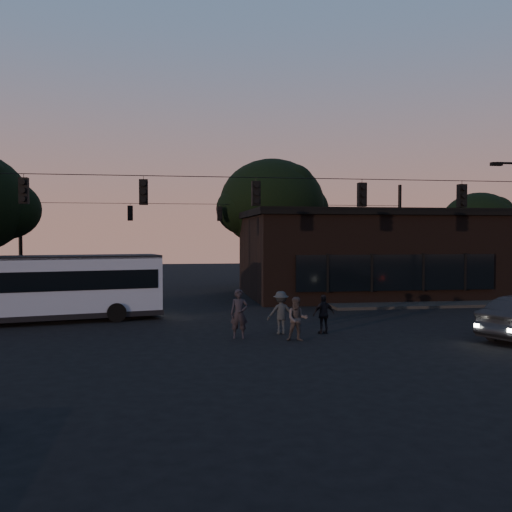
{
  "coord_description": "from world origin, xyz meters",
  "views": [
    {
      "loc": [
        -3.61,
        -18.97,
        3.81
      ],
      "look_at": [
        0.0,
        4.0,
        3.0
      ],
      "focal_mm": 40.0,
      "sensor_mm": 36.0,
      "label": 1
    }
  ],
  "objects": [
    {
      "name": "signal_rig_near",
      "position": [
        0.0,
        4.0,
        4.45
      ],
      "size": [
        26.24,
        0.3,
        7.5
      ],
      "color": "black",
      "rests_on": "ground"
    },
    {
      "name": "pedestrian_a",
      "position": [
        -0.95,
        2.0,
        0.92
      ],
      "size": [
        0.71,
        0.51,
        1.84
      ],
      "primitive_type": "imported",
      "rotation": [
        0.0,
        0.0,
        -0.1
      ],
      "color": "black",
      "rests_on": "ground"
    },
    {
      "name": "signal_rig_far",
      "position": [
        0.0,
        20.0,
        4.2
      ],
      "size": [
        26.24,
        0.3,
        7.5
      ],
      "color": "black",
      "rests_on": "ground"
    },
    {
      "name": "bus",
      "position": [
        -9.11,
        7.27,
        1.65
      ],
      "size": [
        10.74,
        4.67,
        2.94
      ],
      "rotation": [
        0.0,
        0.0,
        0.22
      ],
      "color": "#8995AE",
      "rests_on": "ground"
    },
    {
      "name": "sidewalk_far_right",
      "position": [
        12.0,
        14.0,
        0.07
      ],
      "size": [
        14.0,
        10.0,
        0.15
      ],
      "primitive_type": "cube",
      "color": "black",
      "rests_on": "ground"
    },
    {
      "name": "pedestrian_c",
      "position": [
        2.44,
        2.46,
        0.76
      ],
      "size": [
        0.95,
        0.52,
        1.53
      ],
      "primitive_type": "imported",
      "rotation": [
        0.0,
        0.0,
        3.32
      ],
      "color": "black",
      "rests_on": "ground"
    },
    {
      "name": "building",
      "position": [
        9.0,
        15.97,
        2.71
      ],
      "size": [
        15.4,
        10.41,
        5.4
      ],
      "color": "black",
      "rests_on": "ground"
    },
    {
      "name": "tree_behind",
      "position": [
        4.0,
        22.0,
        6.19
      ],
      "size": [
        7.6,
        7.6,
        9.43
      ],
      "color": "black",
      "rests_on": "ground"
    },
    {
      "name": "tree_right",
      "position": [
        18.0,
        18.0,
        4.63
      ],
      "size": [
        5.2,
        5.2,
        6.86
      ],
      "color": "black",
      "rests_on": "ground"
    },
    {
      "name": "pedestrian_b",
      "position": [
        1.07,
        1.15,
        0.8
      ],
      "size": [
        0.85,
        0.7,
        1.6
      ],
      "primitive_type": "imported",
      "rotation": [
        0.0,
        0.0,
        -0.13
      ],
      "color": "#343030",
      "rests_on": "ground"
    },
    {
      "name": "ground",
      "position": [
        0.0,
        0.0,
        0.0
      ],
      "size": [
        120.0,
        120.0,
        0.0
      ],
      "primitive_type": "plane",
      "color": "black",
      "rests_on": "ground"
    },
    {
      "name": "pedestrian_d",
      "position": [
        0.78,
        2.7,
        0.83
      ],
      "size": [
        1.1,
        0.66,
        1.67
      ],
      "primitive_type": "imported",
      "rotation": [
        0.0,
        0.0,
        3.18
      ],
      "color": "#202428",
      "rests_on": "ground"
    }
  ]
}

